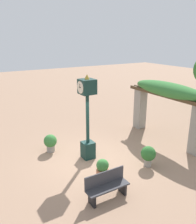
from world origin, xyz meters
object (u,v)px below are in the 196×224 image
(potted_plant_near_left, at_px, (148,155))
(potted_plant_far_left, at_px, (50,142))
(potted_plant_near_right, at_px, (103,168))
(pedestal_clock, at_px, (88,116))
(park_bench, at_px, (107,186))

(potted_plant_near_left, height_order, potted_plant_far_left, potted_plant_near_left)
(potted_plant_far_left, bearing_deg, potted_plant_near_right, 17.42)
(pedestal_clock, relative_size, park_bench, 2.47)
(park_bench, bearing_deg, pedestal_clock, 73.58)
(pedestal_clock, height_order, potted_plant_near_left, pedestal_clock)
(pedestal_clock, xyz_separation_m, potted_plant_far_left, (-1.39, -1.17, -1.44))
(pedestal_clock, distance_m, potted_plant_far_left, 2.32)
(potted_plant_near_right, height_order, potted_plant_far_left, potted_plant_far_left)
(potted_plant_near_left, height_order, park_bench, park_bench)
(park_bench, bearing_deg, potted_plant_far_left, 95.38)
(potted_plant_near_left, bearing_deg, potted_plant_far_left, -138.37)
(park_bench, bearing_deg, potted_plant_near_right, 64.06)
(potted_plant_near_left, distance_m, potted_plant_near_right, 1.99)
(pedestal_clock, bearing_deg, park_bench, -16.42)
(potted_plant_far_left, xyz_separation_m, park_bench, (4.05, 0.38, -0.02))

